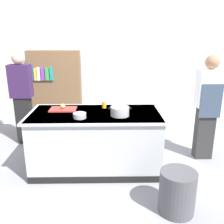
% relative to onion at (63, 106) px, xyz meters
% --- Properties ---
extents(ground_plane, '(10.00, 10.00, 0.00)m').
position_rel_onion_xyz_m(ground_plane, '(0.51, -0.17, -0.96)').
color(ground_plane, gray).
extents(back_wall, '(6.40, 0.12, 3.00)m').
position_rel_onion_xyz_m(back_wall, '(0.51, 1.93, 0.54)').
color(back_wall, silver).
rests_on(back_wall, ground_plane).
extents(counter_island, '(1.98, 0.98, 0.90)m').
position_rel_onion_xyz_m(counter_island, '(0.51, -0.17, -0.49)').
color(counter_island, '#B7BABF').
rests_on(counter_island, ground_plane).
extents(cutting_board, '(0.40, 0.28, 0.02)m').
position_rel_onion_xyz_m(cutting_board, '(0.00, -0.00, -0.05)').
color(cutting_board, red).
rests_on(cutting_board, counter_island).
extents(onion, '(0.08, 0.08, 0.08)m').
position_rel_onion_xyz_m(onion, '(0.00, 0.00, 0.00)').
color(onion, tan).
rests_on(onion, cutting_board).
extents(stock_pot, '(0.33, 0.27, 0.13)m').
position_rel_onion_xyz_m(stock_pot, '(0.87, -0.30, 0.01)').
color(stock_pot, '#B7BABF').
rests_on(stock_pot, counter_island).
extents(mixing_bowl, '(0.18, 0.18, 0.07)m').
position_rel_onion_xyz_m(mixing_bowl, '(0.30, -0.40, -0.02)').
color(mixing_bowl, '#B7BABF').
rests_on(mixing_bowl, counter_island).
extents(juice_cup, '(0.07, 0.07, 0.10)m').
position_rel_onion_xyz_m(juice_cup, '(0.64, 0.09, -0.01)').
color(juice_cup, yellow).
rests_on(juice_cup, counter_island).
extents(trash_bin, '(0.42, 0.42, 0.52)m').
position_rel_onion_xyz_m(trash_bin, '(1.50, -1.21, -0.70)').
color(trash_bin, '#4C4C51').
rests_on(trash_bin, ground_plane).
extents(person_chef, '(0.38, 0.25, 1.72)m').
position_rel_onion_xyz_m(person_chef, '(2.30, 0.14, -0.04)').
color(person_chef, '#2E2E2E').
rests_on(person_chef, ground_plane).
extents(person_guest, '(0.38, 0.24, 1.72)m').
position_rel_onion_xyz_m(person_guest, '(-0.90, 0.83, -0.05)').
color(person_guest, black).
rests_on(person_guest, ground_plane).
extents(bookshelf, '(1.10, 0.31, 1.70)m').
position_rel_onion_xyz_m(bookshelf, '(-0.44, 1.63, -0.11)').
color(bookshelf, brown).
rests_on(bookshelf, ground_plane).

